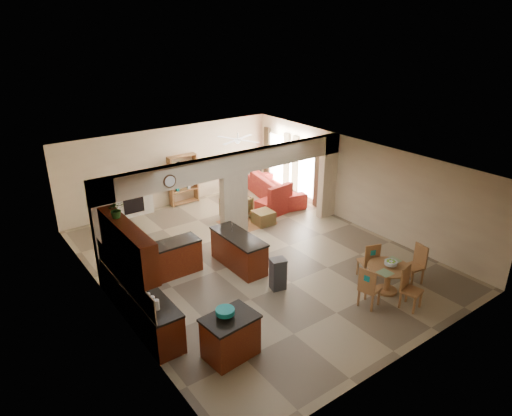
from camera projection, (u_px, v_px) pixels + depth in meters
floor at (255, 258)px, 12.80m from camera, size 10.00×10.00×0.00m
ceiling at (254, 162)px, 11.72m from camera, size 10.00×10.00×0.00m
wall_back at (171, 167)px, 15.99m from camera, size 8.00×0.00×8.00m
wall_front at (411, 297)px, 8.53m from camera, size 8.00×0.00×8.00m
wall_left at (108, 254)px, 10.09m from camera, size 0.00×10.00×10.00m
wall_right at (357, 183)px, 14.43m from camera, size 0.00×10.00×10.00m
partition_left_pier at (106, 234)px, 11.00m from camera, size 0.60×0.25×2.80m
partition_center_pier at (234, 211)px, 13.12m from camera, size 0.80×0.25×2.20m
partition_right_pier at (328, 176)px, 15.01m from camera, size 0.60×0.25×2.80m
partition_header at (233, 164)px, 12.58m from camera, size 8.00×0.25×0.60m
kitchen_counter at (148, 284)px, 10.66m from camera, size 2.52×3.29×1.48m
upper_cabinets at (127, 244)px, 9.39m from camera, size 0.35×2.40×0.90m
peninsula at (239, 251)px, 12.21m from camera, size 0.70×1.85×0.91m
wall_clock at (170, 181)px, 11.40m from camera, size 0.34×0.03×0.34m
rug at (247, 222)px, 15.01m from camera, size 1.60×1.30×0.01m
fireplace at (132, 199)px, 15.30m from camera, size 1.60×0.35×1.20m
shelving_unit at (183, 180)px, 16.24m from camera, size 1.00×0.32×1.80m
window_a at (307, 171)px, 16.21m from camera, size 0.02×0.90×1.90m
window_b at (277, 160)px, 17.47m from camera, size 0.02×0.90×1.90m
glazed_door at (291, 169)px, 16.90m from camera, size 0.02×0.70×2.10m
drape_a_left at (318, 175)px, 15.74m from camera, size 0.10×0.28×2.30m
drape_a_right at (295, 167)px, 16.63m from camera, size 0.10×0.28×2.30m
drape_b_left at (286, 164)px, 17.00m from camera, size 0.10×0.28×2.30m
drape_b_right at (267, 156)px, 17.90m from camera, size 0.10×0.28×2.30m
ceiling_fan at (238, 140)px, 14.86m from camera, size 1.00×1.00×0.10m
kitchen_island at (230, 336)px, 8.94m from camera, size 1.11×0.84×0.91m
teal_bowl at (225, 313)px, 8.75m from camera, size 0.37×0.37×0.17m
trash_can at (278, 275)px, 11.22m from camera, size 0.42×0.38×0.75m
dining_table at (388, 275)px, 11.05m from camera, size 1.02×1.02×0.70m
fruit_bowl at (391, 264)px, 10.94m from camera, size 0.31×0.31×0.16m
sofa at (275, 188)px, 16.85m from camera, size 3.00×1.66×0.83m
chaise at (274, 206)px, 15.78m from camera, size 1.15×0.99×0.42m
armchair at (236, 208)px, 15.19m from camera, size 0.98×1.00×0.77m
ottoman at (263, 218)px, 14.84m from camera, size 0.63×0.63×0.44m
plant at (116, 209)px, 9.45m from camera, size 0.36×0.32×0.37m
chair_north at (370, 260)px, 11.57m from camera, size 0.54×0.54×1.02m
chair_east at (417, 262)px, 11.44m from camera, size 0.49×0.49×1.02m
chair_south at (409, 286)px, 10.44m from camera, size 0.50×0.50×1.02m
chair_west at (368, 286)px, 10.42m from camera, size 0.51×0.51×1.02m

